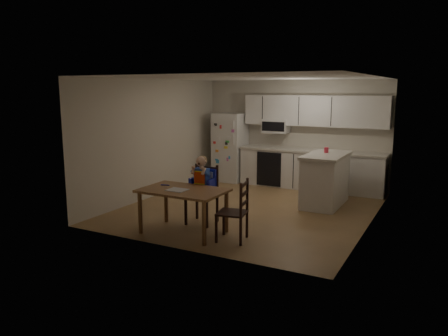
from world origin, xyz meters
name	(u,v)px	position (x,y,z in m)	size (l,w,h in m)	color
room	(261,142)	(0.00, 0.48, 1.25)	(4.52, 5.01, 2.51)	olive
refrigerator	(230,147)	(-1.55, 2.15, 0.85)	(0.72, 0.70, 1.70)	silver
kitchen_run	(311,151)	(0.50, 2.24, 0.88)	(3.37, 0.62, 2.15)	silver
kitchen_island	(325,179)	(1.21, 0.93, 0.52)	(0.73, 1.39, 1.03)	silver
red_cup	(326,150)	(1.16, 1.11, 1.08)	(0.09, 0.09, 0.11)	#E12E45
dining_table	(183,195)	(-0.34, -1.85, 0.62)	(1.34, 0.86, 0.72)	brown
napkin	(177,190)	(-0.39, -1.95, 0.73)	(0.30, 0.26, 0.01)	#BCBCC2
toddler_spoon	(164,185)	(-0.77, -1.76, 0.73)	(0.02, 0.02, 0.12)	#1922BC
chair_booster	(203,182)	(-0.34, -1.24, 0.71)	(0.47, 0.47, 1.18)	black
chair_side	(238,207)	(0.61, -1.79, 0.54)	(0.49, 0.49, 0.95)	black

